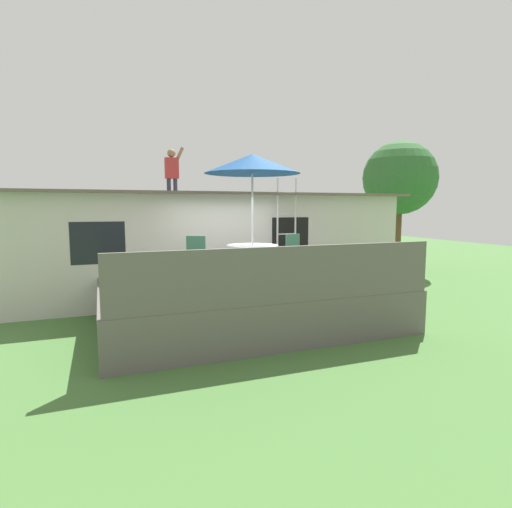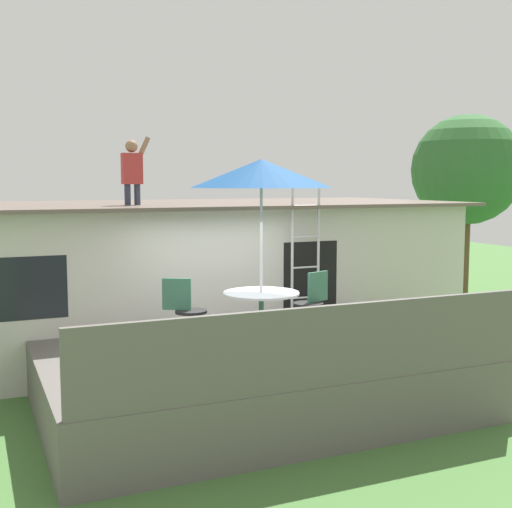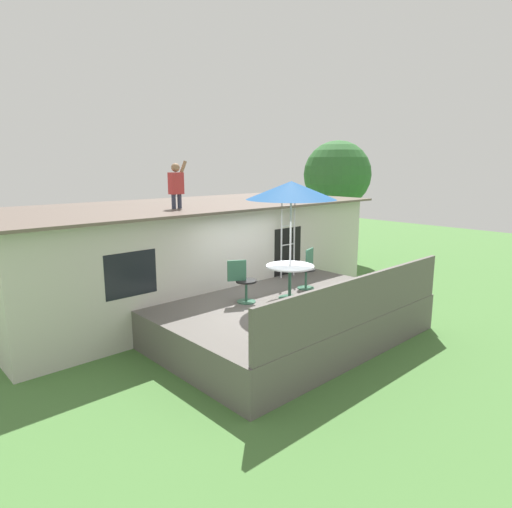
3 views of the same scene
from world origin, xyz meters
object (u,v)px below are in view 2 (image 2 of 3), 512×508
at_px(patio_chair_left, 186,312).
at_px(patio_chair_right, 312,304).
at_px(person_figure, 133,168).
at_px(patio_table, 261,304).
at_px(patio_umbrella, 261,174).
at_px(step_ladder, 305,252).
at_px(backyard_tree, 467,171).

bearing_deg(patio_chair_left, patio_chair_right, 23.73).
xyz_separation_m(person_figure, patio_chair_right, (2.10, -2.25, -2.01)).
height_order(patio_table, patio_chair_right, patio_chair_right).
distance_m(person_figure, patio_chair_left, 2.91).
height_order(person_figure, patio_chair_right, person_figure).
relative_size(patio_umbrella, step_ladder, 1.15).
bearing_deg(patio_chair_right, patio_chair_left, -24.28).
distance_m(patio_umbrella, patio_chair_left, 2.16).
relative_size(step_ladder, patio_chair_right, 2.39).
bearing_deg(person_figure, step_ladder, -25.27).
bearing_deg(person_figure, patio_table, -66.35).
bearing_deg(patio_table, patio_chair_right, 19.24).
relative_size(patio_table, patio_umbrella, 0.41).
relative_size(step_ladder, person_figure, 1.98).
relative_size(patio_chair_left, backyard_tree, 0.20).
bearing_deg(backyard_tree, patio_umbrella, -149.47).
bearing_deg(patio_chair_right, step_ladder, -132.05).
height_order(person_figure, patio_chair_left, person_figure).
bearing_deg(step_ladder, patio_table, -135.34).
distance_m(patio_table, step_ladder, 2.04).
relative_size(patio_table, backyard_tree, 0.23).
distance_m(person_figure, backyard_tree, 8.41).
bearing_deg(step_ladder, patio_chair_left, -159.06).
distance_m(patio_umbrella, backyard_tree, 8.27).
distance_m(patio_umbrella, step_ladder, 2.34).
distance_m(patio_chair_right, backyard_tree, 7.55).
xyz_separation_m(patio_table, backyard_tree, (7.12, 4.20, 1.92)).
bearing_deg(step_ladder, patio_chair_right, -112.81).
relative_size(patio_table, step_ladder, 0.47).
height_order(person_figure, backyard_tree, backyard_tree).
height_order(patio_table, patio_umbrella, patio_umbrella).
relative_size(person_figure, patio_chair_right, 1.21).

